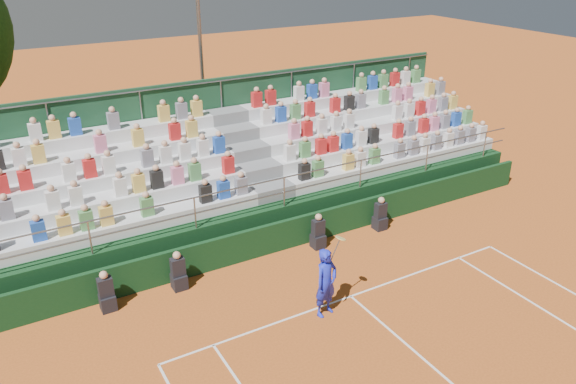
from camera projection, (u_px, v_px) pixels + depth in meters
ground at (351, 296)px, 15.53m from camera, size 90.00×90.00×0.00m
courtside_wall at (293, 232)px, 17.85m from camera, size 20.00×0.15×1.00m
line_officials at (256, 252)px, 16.82m from camera, size 9.52×0.40×1.19m
grandstand at (248, 180)px, 20.16m from camera, size 20.00×5.20×4.40m
tennis_player at (326, 282)px, 14.45m from camera, size 0.93×0.62×2.22m
floodlight_mast at (201, 57)px, 23.56m from camera, size 0.60×0.25×7.63m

